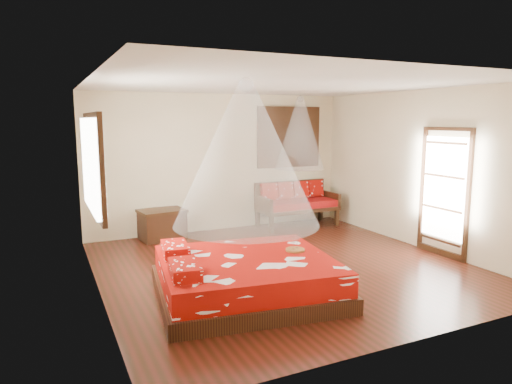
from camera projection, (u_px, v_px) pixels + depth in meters
room at (284, 178)px, 6.96m from camera, size 5.54×5.54×2.84m
bed at (245, 277)px, 5.94m from camera, size 2.53×2.35×0.65m
daybed at (296, 202)px, 9.89m from camera, size 1.73×0.77×0.94m
storage_chest at (162, 224)px, 8.76m from camera, size 0.91×0.72×0.58m
shutter_panel at (289, 137)px, 9.98m from camera, size 1.52×0.06×1.32m
window_left at (95, 164)px, 5.95m from camera, size 0.10×1.74×1.34m
glazed_door at (444, 193)px, 7.61m from camera, size 0.08×1.02×2.16m
wine_tray at (295, 247)px, 6.24m from camera, size 0.26×0.26×0.21m
mosquito_net_main at (246, 154)px, 5.70m from camera, size 1.86×1.86×1.80m
mosquito_net_daybed at (300, 133)px, 9.54m from camera, size 1.03×1.03×1.50m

